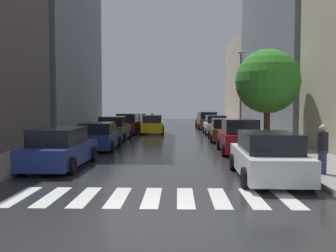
% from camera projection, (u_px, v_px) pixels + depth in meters
% --- Properties ---
extents(ground_plane, '(28.00, 72.00, 0.04)m').
position_uv_depth(ground_plane, '(170.00, 134.00, 31.66)').
color(ground_plane, '#28282A').
extents(sidewalk_left, '(3.00, 72.00, 0.15)m').
position_uv_depth(sidewalk_left, '(97.00, 133.00, 31.83)').
color(sidewalk_left, gray).
rests_on(sidewalk_left, ground).
extents(sidewalk_right, '(3.00, 72.00, 0.15)m').
position_uv_depth(sidewalk_right, '(244.00, 133.00, 31.47)').
color(sidewalk_right, gray).
rests_on(sidewalk_right, ground).
extents(crosswalk_stripes, '(7.65, 2.20, 0.01)m').
position_uv_depth(crosswalk_stripes, '(152.00, 197.00, 9.61)').
color(crosswalk_stripes, silver).
rests_on(crosswalk_stripes, ground).
extents(building_right_mid, '(6.00, 18.65, 14.41)m').
position_uv_depth(building_right_mid, '(295.00, 52.00, 31.71)').
color(building_right_mid, slate).
rests_on(building_right_mid, ground).
extents(building_right_far, '(6.00, 14.32, 11.64)m').
position_uv_depth(building_right_far, '(254.00, 81.00, 48.44)').
color(building_right_far, '#B2A38C').
rests_on(building_right_far, ground).
extents(parked_car_left_nearest, '(2.09, 4.71, 1.58)m').
position_uv_depth(parked_car_left_nearest, '(60.00, 149.00, 14.28)').
color(parked_car_left_nearest, navy).
rests_on(parked_car_left_nearest, ground).
extents(parked_car_left_second, '(2.21, 4.26, 1.53)m').
position_uv_depth(parked_car_left_second, '(98.00, 137.00, 20.12)').
color(parked_car_left_second, navy).
rests_on(parked_car_left_second, ground).
extents(parked_car_left_third, '(2.20, 4.15, 1.70)m').
position_uv_depth(parked_car_left_third, '(114.00, 129.00, 25.77)').
color(parked_car_left_third, '#474C51').
rests_on(parked_car_left_third, ground).
extents(parked_car_left_fourth, '(2.10, 4.85, 1.77)m').
position_uv_depth(parked_car_left_fourth, '(128.00, 124.00, 31.57)').
color(parked_car_left_fourth, maroon).
rests_on(parked_car_left_fourth, ground).
extents(parked_car_left_fifth, '(2.17, 4.14, 1.62)m').
position_uv_depth(parked_car_left_fifth, '(133.00, 122.00, 37.09)').
color(parked_car_left_fifth, silver).
rests_on(parked_car_left_fifth, ground).
extents(parked_car_left_sixth, '(2.18, 4.19, 1.53)m').
position_uv_depth(parked_car_left_sixth, '(140.00, 120.00, 42.77)').
color(parked_car_left_sixth, black).
rests_on(parked_car_left_sixth, ground).
extents(parked_car_right_nearest, '(2.24, 4.72, 1.59)m').
position_uv_depth(parked_car_right_nearest, '(267.00, 157.00, 12.03)').
color(parked_car_right_nearest, silver).
rests_on(parked_car_right_nearest, ground).
extents(parked_car_right_second, '(2.14, 4.35, 1.78)m').
position_uv_depth(parked_car_right_second, '(239.00, 137.00, 18.66)').
color(parked_car_right_second, maroon).
rests_on(parked_car_right_second, ground).
extents(parked_car_right_third, '(2.23, 4.75, 1.57)m').
position_uv_depth(parked_car_right_third, '(224.00, 130.00, 25.10)').
color(parked_car_right_third, brown).
rests_on(parked_car_right_third, ground).
extents(parked_car_right_fourth, '(2.01, 4.46, 1.63)m').
position_uv_depth(parked_car_right_fourth, '(215.00, 125.00, 31.02)').
color(parked_car_right_fourth, silver).
rests_on(parked_car_right_fourth, ground).
extents(parked_car_right_fifth, '(2.27, 4.32, 1.82)m').
position_uv_depth(parked_car_right_fifth, '(207.00, 121.00, 37.62)').
color(parked_car_right_fifth, brown).
rests_on(parked_car_right_fifth, ground).
extents(parked_car_right_sixth, '(2.09, 4.76, 1.67)m').
position_uv_depth(parked_car_right_sixth, '(204.00, 120.00, 43.70)').
color(parked_car_right_sixth, maroon).
rests_on(parked_car_right_sixth, ground).
extents(taxi_midroad, '(2.21, 4.72, 1.81)m').
position_uv_depth(taxi_midroad, '(152.00, 125.00, 32.24)').
color(taxi_midroad, yellow).
rests_on(taxi_midroad, ground).
extents(pedestrian_foreground, '(0.36, 0.36, 1.68)m').
position_uv_depth(pedestrian_foreground, '(322.00, 148.00, 12.13)').
color(pedestrian_foreground, navy).
rests_on(pedestrian_foreground, sidewalk_right).
extents(street_tree_right, '(3.68, 3.68, 5.56)m').
position_uv_depth(street_tree_right, '(267.00, 82.00, 20.59)').
color(street_tree_right, '#513823').
rests_on(street_tree_right, sidewalk_right).
extents(lamp_post_right, '(0.60, 0.28, 6.55)m').
position_uv_depth(lamp_post_right, '(241.00, 87.00, 27.72)').
color(lamp_post_right, '#595B60').
rests_on(lamp_post_right, sidewalk_right).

